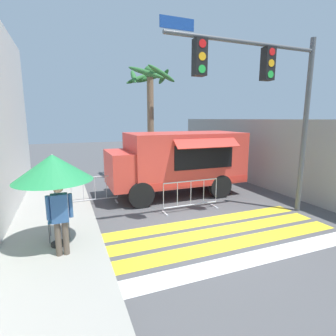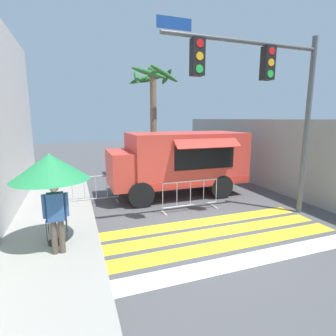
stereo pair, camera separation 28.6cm
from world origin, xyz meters
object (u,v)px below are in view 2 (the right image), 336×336
barricade_side (96,190)px  palm_tree (153,98)px  patio_umbrella (50,167)px  folding_chair (56,213)px  barricade_front (190,196)px  vendor_person (56,214)px  traffic_signal_pole (266,86)px  food_truck (176,160)px

barricade_side → palm_tree: palm_tree is taller
patio_umbrella → palm_tree: 8.21m
palm_tree → barricade_side: bearing=-133.9°
folding_chair → barricade_front: (4.14, 0.92, -0.23)m
folding_chair → vendor_person: (0.07, -1.00, 0.33)m
traffic_signal_pole → barricade_front: 4.11m
food_truck → patio_umbrella: food_truck is taller
patio_umbrella → folding_chair: patio_umbrella is taller
traffic_signal_pole → palm_tree: (-1.40, 6.59, 0.10)m
food_truck → traffic_signal_pole: bearing=-66.7°
patio_umbrella → barricade_front: patio_umbrella is taller
patio_umbrella → barricade_side: bearing=69.8°
patio_umbrella → food_truck: bearing=37.1°
vendor_person → barricade_front: 4.53m
vendor_person → barricade_side: bearing=90.0°
food_truck → vendor_person: (-4.30, -3.83, -0.38)m
barricade_side → palm_tree: (3.21, 3.34, 3.60)m
patio_umbrella → barricade_front: bearing=18.7°
food_truck → folding_chair: 5.26m
food_truck → traffic_signal_pole: traffic_signal_pole is taller
traffic_signal_pole → vendor_person: bearing=-174.8°
vendor_person → barricade_side: vendor_person is taller
food_truck → patio_umbrella: (-4.39, -3.32, 0.55)m
patio_umbrella → palm_tree: palm_tree is taller
vendor_person → palm_tree: bearing=75.2°
barricade_front → patio_umbrella: bearing=-161.3°
folding_chair → palm_tree: size_ratio=0.17×
folding_chair → palm_tree: bearing=58.3°
barricade_side → palm_tree: size_ratio=0.29×
vendor_person → palm_tree: palm_tree is taller
folding_chair → vendor_person: size_ratio=0.59×
barricade_front → barricade_side: size_ratio=1.22×
food_truck → patio_umbrella: size_ratio=2.50×
folding_chair → barricade_side: size_ratio=0.58×
food_truck → barricade_front: 2.15m
food_truck → folding_chair: size_ratio=5.62×
patio_umbrella → folding_chair: 1.36m
food_truck → barricade_front: bearing=-97.1°
folding_chair → barricade_front: folding_chair is taller
barricade_side → patio_umbrella: bearing=-110.2°
folding_chair → barricade_front: bearing=16.5°
vendor_person → food_truck: bearing=58.2°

